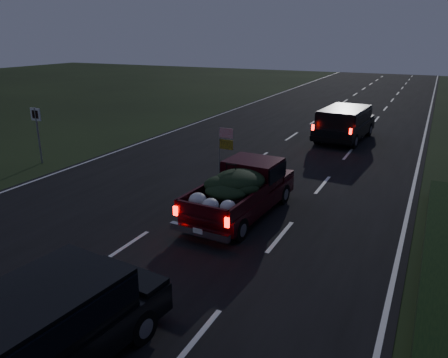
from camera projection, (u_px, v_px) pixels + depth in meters
The scene contains 7 objects.
ground at pixel (124, 248), 11.82m from camera, with size 120.00×120.00×0.00m, color black.
road_asphalt at pixel (124, 248), 11.82m from camera, with size 14.00×120.00×0.02m, color black.
hedge_row at pixel (445, 251), 11.06m from camera, with size 1.00×10.00×0.60m, color black.
route_sign at pixel (37, 127), 19.09m from camera, with size 0.55×0.08×2.50m.
pickup_truck at pixel (242, 187), 13.74m from camera, with size 2.05×4.79×2.46m.
lead_suv at pixel (345, 121), 23.39m from camera, with size 2.46×5.18×1.45m.
rear_suv at pixel (32, 330), 7.04m from camera, with size 2.34×4.72×1.31m.
Camera 1 is at (7.09, -8.36, 5.53)m, focal length 35.00 mm.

